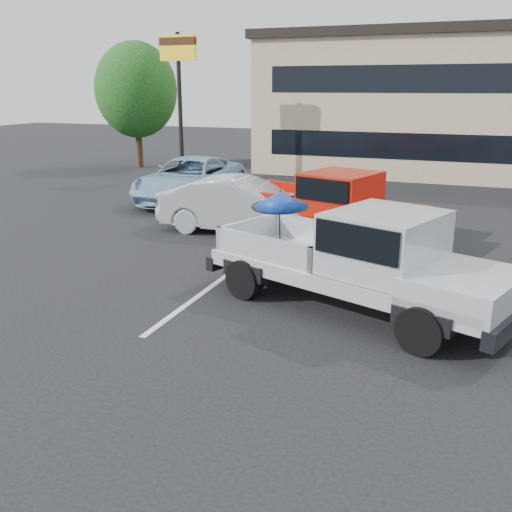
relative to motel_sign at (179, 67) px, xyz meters
The scene contains 9 objects.
ground 17.82m from the motel_sign, 54.46° to the right, with size 90.00×90.00×0.00m, color black.
stripe_left 14.65m from the motel_sign, 59.74° to the right, with size 0.12×5.00×0.01m, color silver.
motel_building 13.96m from the motel_sign, 30.21° to the left, with size 20.40×8.40×6.30m.
motel_sign is the anchor object (origin of this frame).
tree_left 5.08m from the motel_sign, 143.13° to the left, with size 3.96×3.96×6.02m.
silver_pickup 16.25m from the motel_sign, 49.86° to the right, with size 6.02×3.81×2.06m.
red_pickup 11.93m from the motel_sign, 41.80° to the right, with size 5.87×3.44×1.83m.
silver_sedan 10.30m from the motel_sign, 51.84° to the right, with size 1.61×4.60×1.52m, color #AAAEB2.
blue_suv 5.98m from the motel_sign, 58.23° to the right, with size 2.50×5.43×1.51m, color #87ADCA.
Camera 1 is at (1.77, -7.72, 3.90)m, focal length 40.00 mm.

